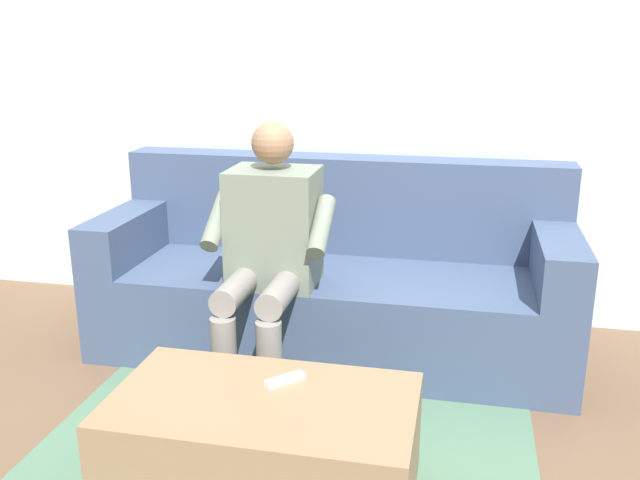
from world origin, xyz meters
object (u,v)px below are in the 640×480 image
(remote_white, at_px, (285,380))
(couch, at_px, (333,283))
(person_solo_seated, at_px, (270,242))
(coffee_table, at_px, (264,446))

(remote_white, bearing_deg, couch, 46.75)
(person_solo_seated, bearing_deg, couch, -117.72)
(couch, bearing_deg, person_solo_seated, 62.28)
(couch, bearing_deg, coffee_table, 90.00)
(person_solo_seated, bearing_deg, remote_white, 109.63)
(couch, height_order, remote_white, couch)
(couch, xyz_separation_m, person_solo_seated, (0.20, 0.38, 0.30))
(couch, bearing_deg, remote_white, 92.34)
(couch, distance_m, coffee_table, 1.17)
(coffee_table, relative_size, person_solo_seated, 0.87)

